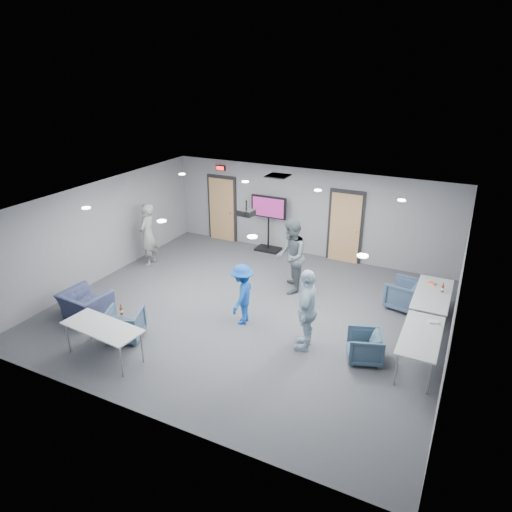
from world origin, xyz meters
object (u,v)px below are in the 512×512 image
at_px(chair_right_a, 404,294).
at_px(chair_front_a, 125,324).
at_px(person_b, 291,256).
at_px(person_c, 307,310).
at_px(projector, 246,213).
at_px(table_front_left, 102,328).
at_px(person_a, 148,235).
at_px(person_d, 242,294).
at_px(chair_front_b, 86,305).
at_px(table_right_b, 421,336).
at_px(table_right_a, 433,295).
at_px(chair_right_b, 365,347).
at_px(tv_stand, 268,220).
at_px(bottle_right, 443,289).
at_px(bottle_front, 121,311).

distance_m(chair_right_a, chair_front_a, 6.61).
bearing_deg(chair_front_a, person_b, -144.47).
height_order(person_c, projector, projector).
bearing_deg(table_front_left, person_a, 122.49).
distance_m(chair_right_a, projector, 4.35).
distance_m(person_d, chair_front_a, 2.65).
relative_size(chair_front_b, table_right_b, 0.59).
height_order(person_a, person_d, person_a).
distance_m(chair_front_b, projector, 4.34).
xyz_separation_m(chair_front_a, table_right_b, (5.87, 1.76, 0.34)).
bearing_deg(table_right_a, table_front_left, 127.36).
relative_size(chair_front_b, projector, 2.83).
height_order(person_a, table_right_b, person_a).
bearing_deg(chair_right_b, chair_front_b, -97.69).
distance_m(person_a, tv_stand, 3.73).
bearing_deg(chair_front_b, table_right_a, -150.92).
bearing_deg(person_d, bottle_right, 108.61).
height_order(table_right_a, bottle_right, bottle_right).
height_order(table_right_b, bottle_front, bottle_front).
bearing_deg(table_right_b, table_right_a, 0.00).
bearing_deg(person_a, table_front_left, 14.40).
distance_m(chair_front_a, bottle_right, 7.17).
xyz_separation_m(person_d, table_right_b, (3.88, 0.05, -0.04)).
bearing_deg(chair_right_a, table_front_left, -34.87).
height_order(table_front_left, bottle_right, bottle_right).
distance_m(chair_right_b, projector, 3.92).
bearing_deg(projector, chair_right_b, -12.14).
bearing_deg(person_a, chair_right_a, 82.01).
bearing_deg(bottle_right, person_b, -177.95).
distance_m(chair_right_a, bottle_right, 0.97).
height_order(chair_front_a, bottle_front, bottle_front).
xyz_separation_m(table_front_left, bottle_front, (0.04, 0.53, 0.14)).
bearing_deg(chair_right_a, bottle_front, -38.00).
bearing_deg(table_front_left, chair_front_a, 103.87).
xyz_separation_m(person_a, chair_right_a, (7.25, 0.61, -0.57)).
relative_size(person_b, bottle_front, 8.03).
bearing_deg(chair_right_b, person_b, -149.89).
xyz_separation_m(person_c, tv_stand, (-2.98, 4.61, 0.11)).
height_order(chair_front_a, tv_stand, tv_stand).
xyz_separation_m(chair_right_b, table_right_b, (1.00, 0.27, 0.37)).
xyz_separation_m(chair_front_b, bottle_front, (1.55, -0.47, 0.48)).
relative_size(table_front_left, bottle_right, 7.56).
bearing_deg(tv_stand, chair_front_a, -96.27).
bearing_deg(chair_right_a, table_right_b, 27.85).
bearing_deg(chair_right_a, person_d, -42.10).
bearing_deg(tv_stand, chair_right_a, -23.33).
distance_m(person_b, table_front_left, 4.97).
xyz_separation_m(person_a, table_front_left, (2.14, -4.17, -0.25)).
height_order(chair_front_b, table_right_a, table_right_a).
relative_size(person_a, table_front_left, 1.07).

